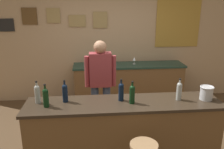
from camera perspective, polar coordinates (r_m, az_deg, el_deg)
The scene contains 15 objects.
ground_plane at distance 3.96m, azimuth 1.86°, elevation -16.64°, with size 10.00×10.00×0.00m, color #4C3823.
back_wall at distance 5.37m, azimuth -0.40°, elevation 8.75°, with size 6.00×0.09×2.80m.
bar_counter at distance 3.37m, azimuth 2.79°, elevation -13.89°, with size 2.63×0.60×0.92m.
side_counter at distance 5.28m, azimuth 4.04°, elevation -2.24°, with size 2.42×0.56×0.90m.
bartender at distance 3.92m, azimuth -2.80°, elevation -1.66°, with size 0.52×0.21×1.62m.
wine_bottle_a at distance 3.24m, azimuth -17.69°, elevation -4.39°, with size 0.07×0.07×0.31m.
wine_bottle_b at distance 3.09m, azimuth -15.82°, elevation -5.24°, with size 0.07×0.07×0.31m.
wine_bottle_c at distance 3.18m, azimuth -11.35°, elevation -4.26°, with size 0.07×0.07×0.31m.
wine_bottle_d at distance 3.17m, azimuth 2.23°, elevation -4.05°, with size 0.07×0.07×0.31m.
wine_bottle_e at distance 3.09m, azimuth 4.92°, elevation -4.63°, with size 0.07×0.07×0.31m.
wine_bottle_f at distance 3.32m, azimuth 16.01°, elevation -3.74°, with size 0.07×0.07×0.31m.
ice_bucket at distance 3.46m, azimuth 21.97°, elevation -4.12°, with size 0.19×0.19×0.19m.
wine_glass_a at distance 5.07m, azimuth -0.22°, elevation 3.58°, with size 0.07×0.07×0.16m.
wine_glass_b at distance 5.16m, azimuth 5.43°, elevation 3.74°, with size 0.07×0.07×0.16m.
coffee_mug at distance 5.13m, azimuth -3.16°, elevation 2.99°, with size 0.12×0.08×0.09m.
Camera 1 is at (-0.42, -3.26, 2.20)m, focal length 37.62 mm.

